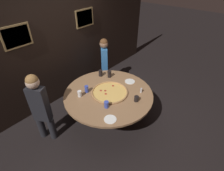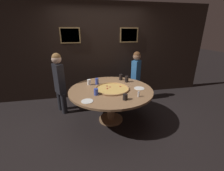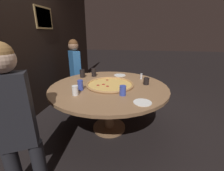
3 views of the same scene
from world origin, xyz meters
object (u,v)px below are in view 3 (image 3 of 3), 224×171
object	(u,v)px
white_plate_left_side	(142,102)
condiment_shaker	(141,76)
dining_table	(109,93)
drink_cup_far_left	(123,91)
diner_side_left	(75,68)
drink_cup_by_shaker	(146,81)
white_plate_near_front	(120,75)
drink_cup_centre_back	(80,85)
drink_cup_beside_pizza	(75,90)
drink_cup_near_left	(94,72)
drink_cup_near_right	(82,73)
diner_side_right	(14,115)
giant_pizza	(110,84)

from	to	relation	value
white_plate_left_side	condiment_shaker	distance (m)	0.93
dining_table	white_plate_left_side	world-z (taller)	white_plate_left_side
drink_cup_far_left	diner_side_left	distance (m)	1.65
drink_cup_by_shaker	white_plate_near_front	xyz separation A→B (m)	(0.44, 0.46, -0.05)
drink_cup_centre_back	white_plate_near_front	size ratio (longest dim) A/B	0.66
drink_cup_beside_pizza	white_plate_near_front	bearing A→B (deg)	-23.08
drink_cup_by_shaker	dining_table	bearing A→B (deg)	105.39
drink_cup_near_left	drink_cup_near_right	world-z (taller)	drink_cup_near_left
drink_cup_centre_back	condiment_shaker	distance (m)	1.06
drink_cup_near_left	white_plate_left_side	size ratio (longest dim) A/B	0.71
drink_cup_near_left	drink_cup_far_left	bearing A→B (deg)	-142.07
dining_table	diner_side_left	bearing A→B (deg)	45.92
white_plate_near_front	white_plate_left_side	world-z (taller)	same
diner_side_right	drink_cup_far_left	bearing A→B (deg)	-167.74
drink_cup_far_left	drink_cup_near_right	xyz separation A→B (m)	(0.68, 0.78, 0.01)
drink_cup_far_left	condiment_shaker	size ratio (longest dim) A/B	1.28
drink_cup_beside_pizza	diner_side_right	xyz separation A→B (m)	(-0.66, 0.27, 0.01)
giant_pizza	drink_cup_near_right	xyz separation A→B (m)	(0.33, 0.55, 0.06)
drink_cup_near_left	condiment_shaker	bearing A→B (deg)	-91.58
drink_cup_far_left	drink_cup_by_shaker	distance (m)	0.57
drink_cup_far_left	white_plate_near_front	xyz separation A→B (m)	(0.91, 0.15, -0.06)
drink_cup_by_shaker	drink_cup_centre_back	bearing A→B (deg)	114.23
white_plate_left_side	diner_side_right	bearing A→B (deg)	118.01
giant_pizza	drink_cup_near_right	size ratio (longest dim) A/B	5.09
drink_cup_far_left	drink_cup_beside_pizza	distance (m)	0.59
drink_cup_beside_pizza	diner_side_right	size ratio (longest dim) A/B	0.09
diner_side_left	drink_cup_near_right	bearing A→B (deg)	-9.46
drink_cup_beside_pizza	drink_cup_by_shaker	bearing A→B (deg)	-57.02
drink_cup_near_left	white_plate_left_side	distance (m)	1.27
diner_side_left	diner_side_right	world-z (taller)	diner_side_right
dining_table	white_plate_left_side	size ratio (longest dim) A/B	8.37
drink_cup_near_left	drink_cup_near_right	xyz separation A→B (m)	(-0.09, 0.18, -0.00)
drink_cup_centre_back	diner_side_right	bearing A→B (deg)	162.03
diner_side_left	drink_cup_near_left	bearing A→B (deg)	7.61
dining_table	drink_cup_beside_pizza	world-z (taller)	drink_cup_beside_pizza
diner_side_left	diner_side_right	bearing A→B (deg)	-35.85
drink_cup_beside_pizza	drink_cup_centre_back	size ratio (longest dim) A/B	0.88
drink_cup_near_right	diner_side_right	world-z (taller)	diner_side_right
drink_cup_by_shaker	diner_side_right	bearing A→B (deg)	136.88
drink_cup_beside_pizza	diner_side_right	bearing A→B (deg)	157.68
drink_cup_centre_back	drink_cup_by_shaker	xyz separation A→B (m)	(0.40, -0.89, -0.02)
drink_cup_far_left	giant_pizza	bearing A→B (deg)	33.10
white_plate_left_side	diner_side_left	size ratio (longest dim) A/B	0.15
drink_cup_by_shaker	white_plate_left_side	xyz separation A→B (m)	(-0.66, 0.06, -0.05)
white_plate_left_side	condiment_shaker	size ratio (longest dim) A/B	2.12
white_plate_near_front	drink_cup_near_right	bearing A→B (deg)	110.23
dining_table	diner_side_left	world-z (taller)	diner_side_left
drink_cup_near_right	white_plate_left_side	bearing A→B (deg)	-130.02
condiment_shaker	drink_cup_far_left	bearing A→B (deg)	162.77
drink_cup_by_shaker	diner_side_left	xyz separation A→B (m)	(0.72, 1.44, -0.02)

